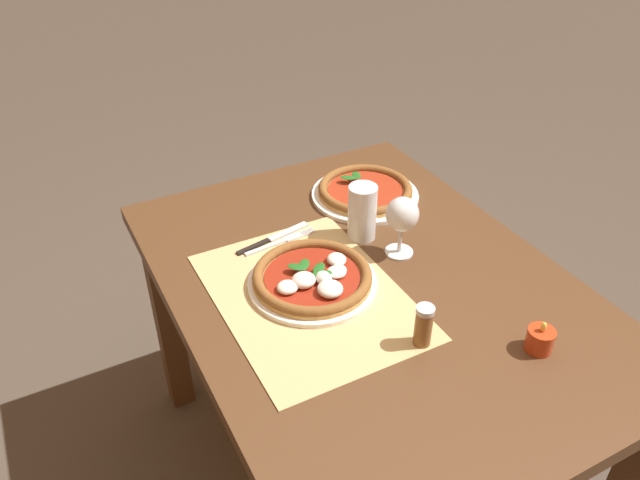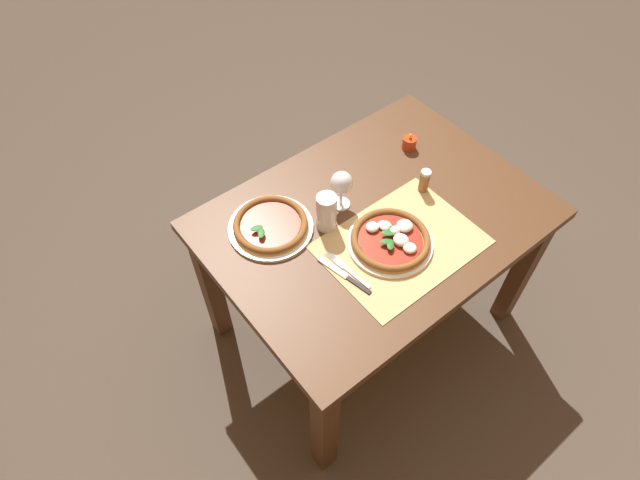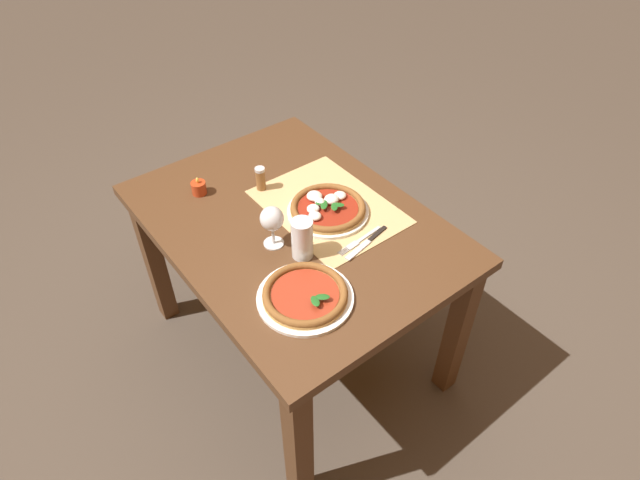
# 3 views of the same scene
# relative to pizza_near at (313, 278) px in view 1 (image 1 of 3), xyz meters

# --- Properties ---
(ground_plane) EXTENTS (24.00, 24.00, 0.00)m
(ground_plane) POSITION_rel_pizza_near_xyz_m (0.05, 0.12, -0.76)
(ground_plane) COLOR #473D33
(dining_table) EXTENTS (1.19, 0.87, 0.74)m
(dining_table) POSITION_rel_pizza_near_xyz_m (0.05, 0.12, -0.14)
(dining_table) COLOR #4C301C
(dining_table) RESTS_ON ground
(paper_placemat) EXTENTS (0.53, 0.39, 0.00)m
(paper_placemat) POSITION_rel_pizza_near_xyz_m (0.03, -0.02, -0.02)
(paper_placemat) COLOR tan
(paper_placemat) RESTS_ON dining_table
(pizza_near) EXTENTS (0.30, 0.30, 0.05)m
(pizza_near) POSITION_rel_pizza_near_xyz_m (0.00, 0.00, 0.00)
(pizza_near) COLOR white
(pizza_near) RESTS_ON paper_placemat
(pizza_far) EXTENTS (0.30, 0.30, 0.04)m
(pizza_far) POSITION_rel_pizza_near_xyz_m (-0.28, 0.31, -0.00)
(pizza_far) COLOR white
(pizza_far) RESTS_ON dining_table
(wine_glass) EXTENTS (0.08, 0.08, 0.16)m
(wine_glass) POSITION_rel_pizza_near_xyz_m (-0.02, 0.25, 0.08)
(wine_glass) COLOR silver
(wine_glass) RESTS_ON dining_table
(pint_glass) EXTENTS (0.07, 0.07, 0.15)m
(pint_glass) POSITION_rel_pizza_near_xyz_m (-0.12, 0.20, 0.05)
(pint_glass) COLOR silver
(pint_glass) RESTS_ON dining_table
(fork) EXTENTS (0.04, 0.20, 0.00)m
(fork) POSITION_rel_pizza_near_xyz_m (-0.19, 0.01, -0.02)
(fork) COLOR #B7B7BC
(fork) RESTS_ON paper_placemat
(knife) EXTENTS (0.06, 0.21, 0.01)m
(knife) POSITION_rel_pizza_near_xyz_m (-0.21, -0.00, -0.02)
(knife) COLOR black
(knife) RESTS_ON paper_placemat
(votive_candle) EXTENTS (0.06, 0.06, 0.07)m
(votive_candle) POSITION_rel_pizza_near_xyz_m (0.39, 0.31, 0.00)
(votive_candle) COLOR #B23819
(votive_candle) RESTS_ON dining_table
(pepper_shaker) EXTENTS (0.04, 0.04, 0.10)m
(pepper_shaker) POSITION_rel_pizza_near_xyz_m (0.27, 0.11, 0.03)
(pepper_shaker) COLOR brown
(pepper_shaker) RESTS_ON dining_table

